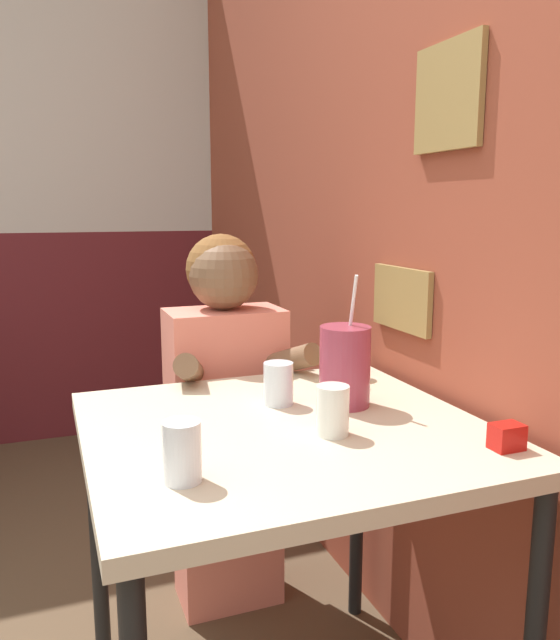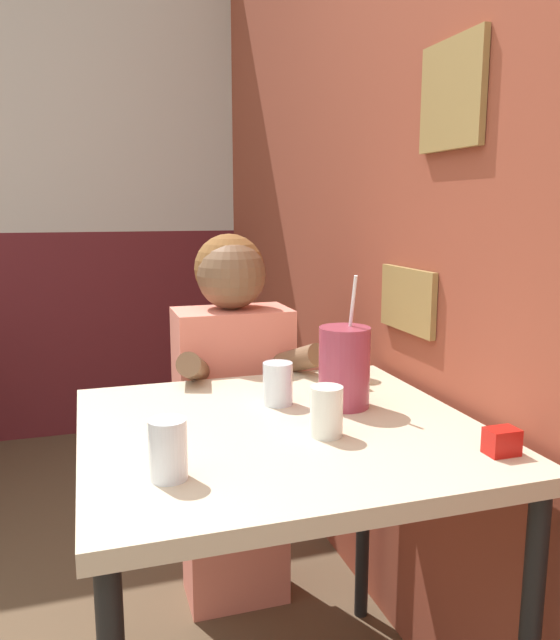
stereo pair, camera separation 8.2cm
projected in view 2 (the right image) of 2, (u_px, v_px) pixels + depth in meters
brick_wall_right at (330, 172)px, 2.20m from camera, size 0.08×4.70×2.70m
main_table at (280, 461)px, 1.34m from camera, size 0.83×0.80×0.77m
person_seated at (233, 414)px, 1.90m from camera, size 0.42×0.41×1.15m
cocktail_pitcher at (344, 367)px, 1.43m from camera, size 0.12×0.12×0.31m
glass_near_pitcher at (168, 449)px, 1.05m from camera, size 0.07×0.07×0.11m
glass_center at (326, 411)px, 1.25m from camera, size 0.07×0.07×0.10m
glass_far_side at (349, 357)px, 1.69m from camera, size 0.07×0.07×0.11m
glass_by_brick at (278, 383)px, 1.45m from camera, size 0.07×0.07×0.10m
condiment_ketchup at (502, 441)px, 1.16m from camera, size 0.06×0.04×0.05m
condiment_mustard at (351, 378)px, 1.59m from camera, size 0.06×0.04×0.05m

